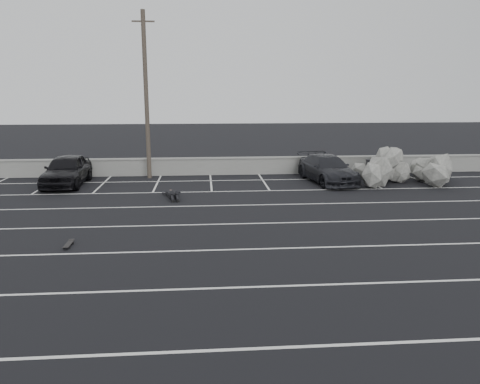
{
  "coord_description": "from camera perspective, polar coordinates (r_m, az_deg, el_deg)",
  "views": [
    {
      "loc": [
        0.6,
        -14.44,
        5.06
      ],
      "look_at": [
        2.07,
        4.22,
        1.0
      ],
      "focal_mm": 35.0,
      "sensor_mm": 36.0,
      "label": 1
    }
  ],
  "objects": [
    {
      "name": "seawall",
      "position": [
        28.8,
        -5.66,
        3.17
      ],
      "size": [
        50.0,
        0.45,
        1.06
      ],
      "color": "gray",
      "rests_on": "ground"
    },
    {
      "name": "riprap_pile",
      "position": [
        27.77,
        19.67,
        2.27
      ],
      "size": [
        6.24,
        4.43,
        1.58
      ],
      "color": "gray",
      "rests_on": "ground"
    },
    {
      "name": "person",
      "position": [
        22.99,
        -8.29,
        0.01
      ],
      "size": [
        1.84,
        2.78,
        0.49
      ],
      "primitive_type": null,
      "rotation": [
        0.0,
        0.0,
        0.19
      ],
      "color": "black",
      "rests_on": "ground"
    },
    {
      "name": "utility_pole",
      "position": [
        27.82,
        -11.36,
        11.45
      ],
      "size": [
        1.26,
        0.25,
        9.46
      ],
      "color": "#4C4238",
      "rests_on": "ground"
    },
    {
      "name": "trash_bin",
      "position": [
        29.56,
        15.64,
        2.91
      ],
      "size": [
        0.85,
        0.85,
        0.99
      ],
      "rotation": [
        0.0,
        0.0,
        -0.42
      ],
      "color": "#232325",
      "rests_on": "ground"
    },
    {
      "name": "skateboard",
      "position": [
        16.63,
        -20.18,
        -6.0
      ],
      "size": [
        0.22,
        0.74,
        0.09
      ],
      "rotation": [
        0.0,
        0.0,
        0.01
      ],
      "color": "black",
      "rests_on": "ground"
    },
    {
      "name": "car_right",
      "position": [
        26.82,
        10.61,
        2.78
      ],
      "size": [
        2.89,
        5.43,
        1.5
      ],
      "primitive_type": "imported",
      "rotation": [
        0.0,
        0.0,
        0.16
      ],
      "color": "black",
      "rests_on": "ground"
    },
    {
      "name": "stall_lines",
      "position": [
        19.52,
        -6.37,
        -2.85
      ],
      "size": [
        36.0,
        20.05,
        0.01
      ],
      "color": "silver",
      "rests_on": "ground"
    },
    {
      "name": "ground",
      "position": [
        15.31,
        -6.56,
        -7.15
      ],
      "size": [
        120.0,
        120.0,
        0.0
      ],
      "primitive_type": "plane",
      "color": "black",
      "rests_on": "ground"
    },
    {
      "name": "car_left",
      "position": [
        27.18,
        -20.37,
        2.53
      ],
      "size": [
        2.03,
        4.93,
        1.67
      ],
      "primitive_type": "imported",
      "rotation": [
        0.0,
        0.0,
        0.01
      ],
      "color": "black",
      "rests_on": "ground"
    }
  ]
}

